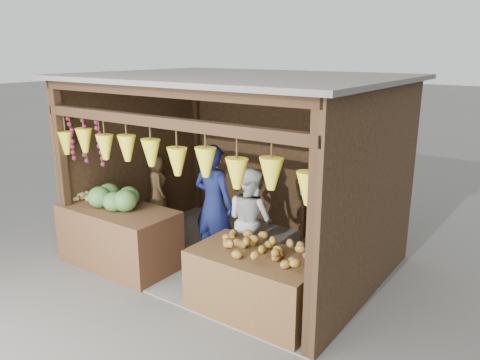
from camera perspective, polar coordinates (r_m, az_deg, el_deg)
name	(u,v)px	position (r m, az deg, el deg)	size (l,w,h in m)	color
ground	(236,258)	(7.01, -0.48, -9.51)	(80.00, 80.00, 0.00)	#514F49
stall_structure	(232,148)	(6.47, -0.98, 3.91)	(4.30, 3.30, 2.66)	slate
back_shelf	(341,193)	(7.27, 12.24, -1.58)	(1.25, 0.32, 1.32)	#382314
counter_left	(119,236)	(6.89, -14.53, -6.67)	(1.73, 0.85, 0.85)	#462717
counter_right	(256,284)	(5.52, 1.94, -12.54)	(1.50, 0.85, 0.75)	#4F361A
stool	(159,220)	(8.25, -9.87, -4.81)	(0.29, 0.29, 0.27)	black
man_standing	(214,204)	(6.66, -3.25, -2.93)	(0.63, 0.41, 1.73)	#141A4B
woman_standing	(250,220)	(6.41, 1.28, -4.87)	(0.71, 0.56, 1.47)	silver
vendor_seated	(157,185)	(8.05, -10.07, -0.57)	(0.49, 0.32, 1.00)	brown
melon_pile	(115,196)	(6.74, -15.02, -1.94)	(1.00, 0.50, 0.32)	#154412
tanfruit_pile	(86,195)	(7.23, -18.25, -1.79)	(0.34, 0.40, 0.13)	olive
mango_pile	(262,247)	(5.25, 2.70, -8.17)	(1.40, 0.64, 0.22)	#B94418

